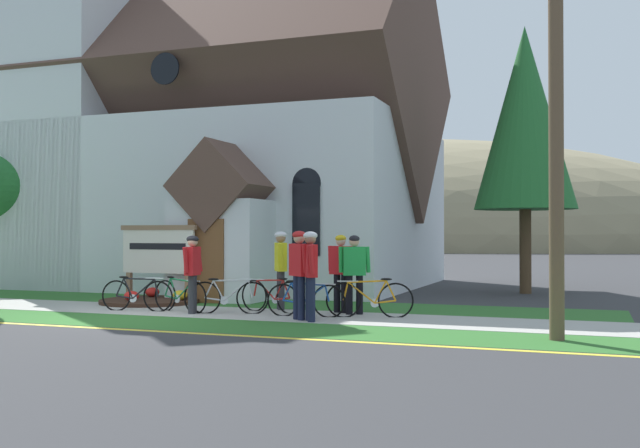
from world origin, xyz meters
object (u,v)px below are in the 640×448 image
at_px(bicycle_yellow, 228,297).
at_px(roadside_conifer, 525,118).
at_px(cyclist_in_yellow_jersey, 354,268).
at_px(cyclist_in_orange_jersey, 193,268).
at_px(bicycle_black, 272,296).
at_px(church_sign, 158,251).
at_px(cyclist_in_green_jersey, 299,267).
at_px(cyclist_in_white_jersey, 310,268).
at_px(cyclist_in_red_jersey, 281,263).
at_px(bicycle_white, 180,295).
at_px(cyclist_in_blue_jersey, 341,267).
at_px(bicycle_green, 370,299).
at_px(bicycle_orange, 305,299).
at_px(utility_pole, 549,44).
at_px(bicycle_red, 137,295).

xyz_separation_m(bicycle_yellow, roadside_conifer, (5.58, 7.78, 4.71)).
relative_size(cyclist_in_yellow_jersey, cyclist_in_orange_jersey, 1.00).
xyz_separation_m(bicycle_yellow, bicycle_black, (0.77, 0.58, -0.00)).
bearing_deg(church_sign, cyclist_in_green_jersey, -26.45).
distance_m(bicycle_black, cyclist_in_white_jersey, 2.02).
bearing_deg(bicycle_yellow, cyclist_in_red_jersey, 56.10).
height_order(bicycle_white, roadside_conifer, roadside_conifer).
bearing_deg(cyclist_in_blue_jersey, cyclist_in_yellow_jersey, -30.08).
xyz_separation_m(bicycle_green, bicycle_black, (-2.30, 0.19, -0.01)).
bearing_deg(bicycle_yellow, cyclist_in_white_jersey, -18.06).
relative_size(bicycle_black, cyclist_in_red_jersey, 0.93).
bearing_deg(cyclist_in_orange_jersey, cyclist_in_green_jersey, -5.59).
height_order(church_sign, cyclist_in_yellow_jersey, church_sign).
relative_size(bicycle_white, cyclist_in_yellow_jersey, 0.96).
bearing_deg(cyclist_in_green_jersey, bicycle_orange, 99.00).
relative_size(church_sign, bicycle_yellow, 1.33).
height_order(bicycle_black, cyclist_in_white_jersey, cyclist_in_white_jersey).
bearing_deg(cyclist_in_white_jersey, bicycle_black, 137.34).
xyz_separation_m(cyclist_in_white_jersey, cyclist_in_red_jersey, (-1.42, 1.82, 0.01)).
relative_size(bicycle_white, roadside_conifer, 0.21).
bearing_deg(bicycle_green, utility_pole, -29.03).
bearing_deg(cyclist_in_blue_jersey, cyclist_in_green_jersey, -103.37).
xyz_separation_m(bicycle_yellow, cyclist_in_blue_jersey, (2.23, 0.98, 0.63)).
height_order(bicycle_green, cyclist_in_red_jersey, cyclist_in_red_jersey).
bearing_deg(bicycle_white, cyclist_in_red_jersey, 30.90).
relative_size(cyclist_in_orange_jersey, cyclist_in_blue_jersey, 0.99).
distance_m(bicycle_yellow, bicycle_black, 0.97).
relative_size(bicycle_green, bicycle_red, 1.03).
height_order(bicycle_orange, cyclist_in_yellow_jersey, cyclist_in_yellow_jersey).
bearing_deg(roadside_conifer, bicycle_green, -108.78).
xyz_separation_m(church_sign, roadside_conifer, (8.53, 5.94, 3.80)).
bearing_deg(bicycle_green, bicycle_red, -173.33).
distance_m(bicycle_green, cyclist_in_red_jersey, 2.52).
bearing_deg(church_sign, bicycle_red, -69.44).
bearing_deg(cyclist_in_blue_jersey, bicycle_orange, -115.86).
xyz_separation_m(bicycle_orange, cyclist_in_green_jersey, (0.09, -0.59, 0.70)).
bearing_deg(bicycle_white, cyclist_in_blue_jersey, 16.68).
height_order(church_sign, roadside_conifer, roadside_conifer).
xyz_separation_m(church_sign, bicycle_green, (6.01, -1.46, -0.90)).
height_order(cyclist_in_red_jersey, cyclist_in_blue_jersey, cyclist_in_red_jersey).
bearing_deg(cyclist_in_orange_jersey, bicycle_red, 177.26).
relative_size(bicycle_green, bicycle_black, 1.05).
bearing_deg(cyclist_in_green_jersey, church_sign, 153.55).
relative_size(church_sign, bicycle_red, 1.33).
distance_m(church_sign, bicycle_red, 2.39).
bearing_deg(bicycle_red, bicycle_yellow, 5.94).
height_order(bicycle_yellow, bicycle_green, bicycle_green).
xyz_separation_m(bicycle_orange, bicycle_green, (1.30, 0.35, 0.02)).
bearing_deg(bicycle_red, cyclist_in_red_jersey, 24.71).
bearing_deg(bicycle_green, cyclist_in_white_jersey, -129.46).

